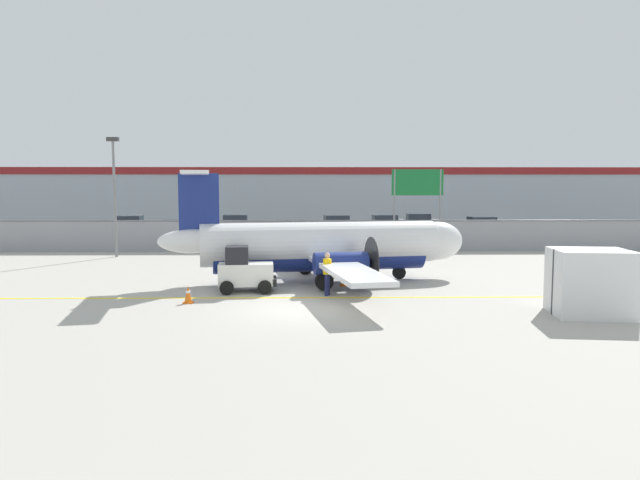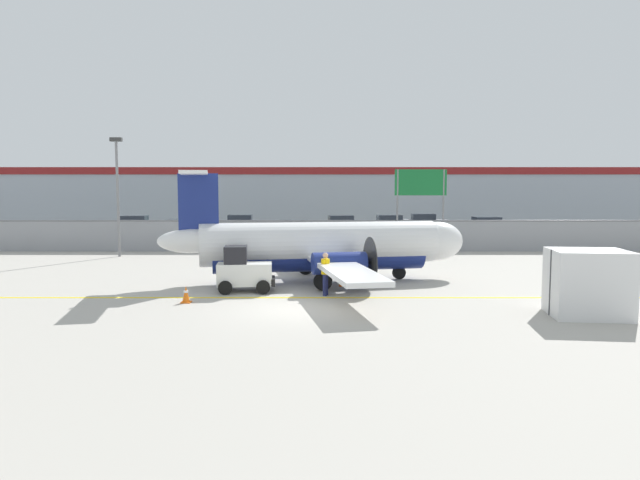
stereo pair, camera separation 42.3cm
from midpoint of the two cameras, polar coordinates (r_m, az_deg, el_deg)
name	(u,v)px [view 2 (the right image)]	position (r m, az deg, el deg)	size (l,w,h in m)	color
ground_plane	(298,298)	(22.14, -1.69, -5.77)	(140.00, 140.00, 0.01)	#ADA89E
perimeter_fence	(307,235)	(37.86, -0.98, 0.53)	(98.00, 0.10, 2.10)	gray
parking_lot_strip	(310,236)	(49.40, -0.75, 0.41)	(98.00, 17.00, 0.12)	#38383A
background_building	(313,196)	(67.72, -0.54, 4.44)	(91.00, 8.10, 6.50)	#A8B2BC
commuter_airplane	(325,246)	(25.69, 1.01, -0.63)	(13.92, 16.01, 4.92)	white
baggage_tug	(243,271)	(23.42, -7.15, -3.09)	(2.42, 1.56, 1.88)	silver
ground_crew_worker	(326,271)	(22.44, 1.10, -3.17)	(0.42, 0.55, 1.70)	#191E4C
cargo_container	(588,283)	(20.90, 25.77, -3.91)	(2.61, 2.25, 2.20)	silver
traffic_cone_near_left	(343,279)	(24.73, 2.82, -3.88)	(0.36, 0.36, 0.64)	orange
traffic_cone_near_right	(186,294)	(21.66, -12.69, -5.32)	(0.36, 0.36, 0.64)	orange
parked_car_0	(136,224)	(54.55, -17.70, 1.50)	(4.26, 2.12, 1.58)	#19662D
parked_car_1	(180,229)	(47.03, -13.57, 1.04)	(4.29, 2.19, 1.58)	slate
parked_car_2	(239,223)	(53.94, -7.87, 1.66)	(4.27, 2.14, 1.58)	slate
parked_car_3	(292,230)	(44.64, -2.57, 0.96)	(4.22, 2.05, 1.58)	navy
parked_car_4	(342,224)	(52.56, 2.46, 1.61)	(4.39, 2.43, 1.58)	#B28C19
parked_car_5	(388,224)	(53.53, 7.06, 1.64)	(4.33, 2.29, 1.58)	silver
parked_car_6	(424,222)	(56.57, 10.62, 1.79)	(4.20, 2.01, 1.58)	gray
parked_car_7	(485,226)	(51.78, 16.42, 1.35)	(4.31, 2.24, 1.58)	black
apron_light_pole	(118,187)	(37.01, -19.27, 5.06)	(0.70, 0.30, 7.27)	slate
highway_sign	(421,189)	(40.33, 10.34, 5.03)	(3.60, 0.14, 5.50)	slate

